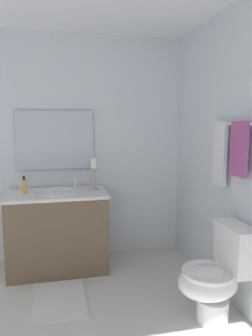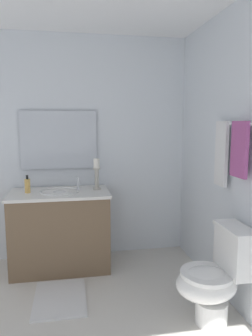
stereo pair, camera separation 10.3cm
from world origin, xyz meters
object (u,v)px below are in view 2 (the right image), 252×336
towel_near_vanity (221,154)px  toilet (215,278)px  mirror (59,140)px  towel_center (239,149)px  vanity_cabinet (61,230)px  bath_mat (60,298)px  candle_holder_tall (97,173)px  soap_bottle (27,186)px  sink_basin (60,195)px  towel_bar (233,124)px

towel_near_vanity → toilet: bearing=-28.3°
mirror → toilet: 2.08m
towel_center → vanity_cabinet: bearing=-127.8°
toilet → bath_mat: toilet is taller
vanity_cabinet → candle_holder_tall: bearing=99.3°
soap_bottle → toilet: 1.95m
candle_holder_tall → towel_near_vanity: bearing=49.2°
soap_bottle → bath_mat: bearing=26.2°
toilet → candle_holder_tall: bearing=-147.8°
towel_near_vanity → towel_center: 0.28m
sink_basin → towel_center: bearing=52.2°
toilet → towel_near_vanity: bearing=151.7°
toilet → towel_near_vanity: 0.99m
candle_holder_tall → sink_basin: bearing=-80.7°
sink_basin → soap_bottle: soap_bottle is taller
vanity_cabinet → soap_bottle: (-0.01, -0.31, 0.48)m
mirror → towel_near_vanity: mirror is taller
candle_holder_tall → bath_mat: (0.69, -0.39, -0.98)m
sink_basin → towel_near_vanity: (0.78, 1.36, 0.48)m
towel_bar → bath_mat: bearing=-101.9°
soap_bottle → toilet: size_ratio=0.24×
sink_basin → candle_holder_tall: bearing=99.3°
sink_basin → candle_holder_tall: size_ratio=1.24×
sink_basin → towel_bar: 1.81m
toilet → towel_center: size_ratio=1.79×
vanity_cabinet → soap_bottle: soap_bottle is taller
candle_holder_tall → towel_bar: size_ratio=0.59×
sink_basin → mirror: size_ratio=0.49×
towel_near_vanity → bath_mat: towel_near_vanity is taller
sink_basin → bath_mat: size_ratio=0.67×
sink_basin → towel_center: size_ratio=0.96×
mirror → towel_center: bearing=45.5°
candle_holder_tall → vanity_cabinet: bearing=-80.7°
toilet → vanity_cabinet: bearing=-135.0°
vanity_cabinet → soap_bottle: bearing=-91.6°
vanity_cabinet → sink_basin: (0.00, 0.00, 0.37)m
towel_near_vanity → soap_bottle: bearing=-115.2°
towel_bar → towel_near_vanity: size_ratio=1.03×
vanity_cabinet → bath_mat: vanity_cabinet is taller
vanity_cabinet → soap_bottle: 0.57m
candle_holder_tall → towel_near_vanity: 1.31m
soap_bottle → towel_bar: bearing=61.3°
vanity_cabinet → sink_basin: sink_basin is taller
towel_bar → bath_mat: size_ratio=0.93×
vanity_cabinet → candle_holder_tall: 0.70m
candle_holder_tall → towel_bar: bearing=45.3°
vanity_cabinet → toilet: size_ratio=1.35×
candle_holder_tall → towel_center: (1.12, 0.97, 0.33)m
toilet → mirror: bearing=-141.2°
candle_holder_tall → bath_mat: bearing=-29.4°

